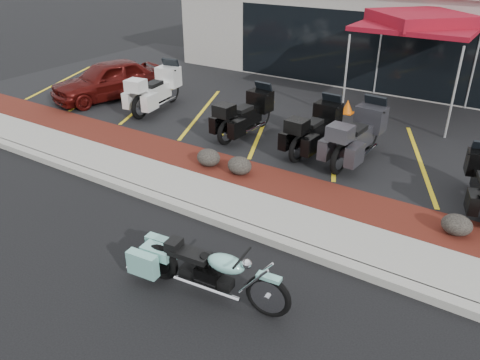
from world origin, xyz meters
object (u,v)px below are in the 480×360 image
Objects in this scene: parked_car at (108,80)px; traffic_cone at (347,107)px; touring_white at (171,81)px; popup_canopy at (420,22)px; hero_cruiser at (268,290)px.

parked_car is 8.90× the size of traffic_cone.
touring_white is 7.65m from popup_canopy.
parked_car is at bearing 103.55° from touring_white.
touring_white is at bearing 39.19° from parked_car.
parked_car is 0.94× the size of popup_canopy.
parked_car reaches higher than hero_cruiser.
popup_canopy reaches higher than hero_cruiser.
traffic_cone is at bearing -76.55° from touring_white.
popup_canopy is (8.75, 3.90, 2.05)m from parked_car.
popup_canopy reaches higher than touring_white.
popup_canopy is at bearing 41.45° from parked_car.
traffic_cone is at bearing 98.51° from hero_cruiser.
touring_white is at bearing 132.36° from hero_cruiser.
popup_canopy reaches higher than parked_car.
popup_canopy reaches higher than traffic_cone.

